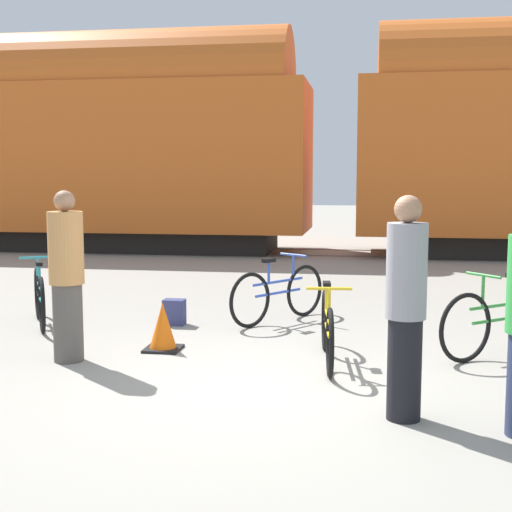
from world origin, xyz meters
name	(u,v)px	position (x,y,z in m)	size (l,w,h in m)	color
ground_plane	(268,386)	(0.00, 0.00, 0.00)	(80.00, 80.00, 0.00)	gray
freight_train	(333,134)	(0.00, 11.62, 2.99)	(49.56, 2.99, 5.67)	black
rail_near	(330,256)	(0.00, 10.90, 0.01)	(61.56, 0.07, 0.01)	#4C4238
rail_far	(333,250)	(0.00, 12.34, 0.01)	(61.56, 0.07, 0.01)	#4C4238
bicycle_green	(501,321)	(2.36, 1.51, 0.40)	(1.45, 1.21, 0.93)	black
bicycle_yellow	(327,328)	(0.50, 0.94, 0.37)	(0.46, 1.78, 0.86)	black
bicycle_blue	(278,294)	(-0.27, 2.96, 0.38)	(1.09, 1.50, 0.90)	black
bicycle_teal	(40,297)	(-3.35, 2.23, 0.38)	(0.85, 1.48, 0.89)	black
person_in_tan	(67,277)	(-2.23, 0.58, 0.91)	(0.37, 0.37, 1.82)	#514C47
person_in_grey	(406,307)	(1.22, -0.72, 0.92)	(0.32, 0.32, 1.82)	black
backpack	(174,312)	(-1.61, 2.54, 0.17)	(0.28, 0.20, 0.34)	navy
traffic_cone	(163,328)	(-1.37, 1.20, 0.25)	(0.40, 0.40, 0.55)	black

